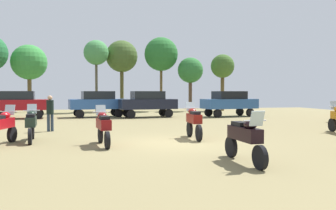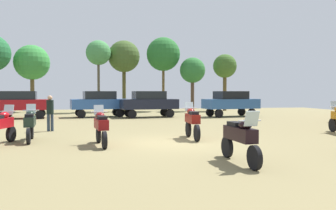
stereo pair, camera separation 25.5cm
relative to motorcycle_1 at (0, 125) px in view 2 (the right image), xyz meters
name	(u,v)px [view 2 (the right image)]	position (x,y,z in m)	size (l,w,h in m)	color
ground_plane	(171,143)	(6.19, -0.55, -0.72)	(44.00, 52.00, 0.02)	olive
motorcycle_1	(0,125)	(0.00, 0.00, 0.00)	(0.73, 2.20, 1.44)	black
motorcycle_3	(30,123)	(0.85, 0.77, 0.00)	(0.65, 2.15, 1.44)	black
motorcycle_6	(101,126)	(3.59, -0.77, -0.01)	(0.67, 2.10, 1.44)	black
motorcycle_7	(240,137)	(7.32, -4.50, 0.00)	(0.62, 2.27, 1.45)	black
motorcycle_10	(192,121)	(7.24, 0.33, 0.02)	(0.62, 2.12, 1.49)	black
car_2	(19,103)	(-2.55, 12.83, 0.46)	(4.49, 2.33, 2.00)	black
car_3	(231,102)	(13.36, 11.97, 0.46)	(4.55, 2.54, 2.00)	black
car_4	(100,102)	(3.19, 13.45, 0.46)	(4.56, 2.56, 2.00)	black
car_5	(149,102)	(6.93, 12.45, 0.46)	(4.51, 2.38, 2.00)	black
person_1	(50,110)	(1.04, 4.17, 0.32)	(0.42, 0.42, 1.76)	#273547
tree_1	(124,57)	(5.45, 21.23, 4.79)	(3.21, 3.21, 7.17)	#4F4C24
tree_3	(98,53)	(2.95, 20.00, 4.96)	(2.38, 2.38, 6.93)	#4E4A36
tree_4	(32,63)	(-3.44, 21.43, 4.08)	(3.38, 3.38, 6.52)	brown
tree_7	(163,54)	(9.48, 21.09, 5.11)	(3.46, 3.46, 7.58)	brown
tree_8	(193,71)	(12.36, 20.17, 3.41)	(2.59, 2.59, 5.47)	brown
tree_9	(225,67)	(15.82, 20.17, 3.84)	(2.45, 2.45, 5.88)	brown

